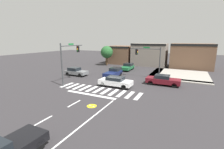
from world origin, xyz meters
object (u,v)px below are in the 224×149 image
at_px(car_green, 128,67).
at_px(car_maroon, 163,80).
at_px(traffic_signal_southwest, 69,56).
at_px(roadside_tree, 107,52).
at_px(traffic_signal_northeast, 149,56).
at_px(car_navy, 113,72).
at_px(car_gray, 76,71).
at_px(car_white, 116,81).

bearing_deg(car_green, car_maroon, 45.28).
distance_m(traffic_signal_southwest, roadside_tree, 17.76).
height_order(traffic_signal_northeast, car_navy, traffic_signal_northeast).
xyz_separation_m(car_maroon, car_navy, (-8.69, 1.53, 0.03)).
xyz_separation_m(traffic_signal_northeast, car_green, (-5.62, 5.17, -3.00)).
xyz_separation_m(traffic_signal_northeast, car_gray, (-12.39, -3.89, -2.99)).
bearing_deg(roadside_tree, car_maroon, -38.21).
height_order(car_green, car_navy, car_navy).
relative_size(traffic_signal_northeast, car_white, 1.14).
relative_size(car_maroon, car_white, 1.03).
xyz_separation_m(car_maroon, car_green, (-8.65, 8.56, -0.01)).
xyz_separation_m(car_white, roadside_tree, (-9.86, 16.17, 2.63)).
height_order(traffic_signal_southwest, car_green, traffic_signal_southwest).
height_order(traffic_signal_southwest, car_gray, traffic_signal_southwest).
distance_m(car_maroon, roadside_tree, 20.16).
bearing_deg(car_maroon, roadside_tree, 141.79).
distance_m(car_maroon, car_gray, 15.42).
bearing_deg(roadside_tree, car_gray, -88.68).
relative_size(car_white, roadside_tree, 0.94).
height_order(car_navy, roadside_tree, roadside_tree).
bearing_deg(car_white, car_gray, -19.09).
bearing_deg(traffic_signal_southwest, car_green, -16.58).
relative_size(car_green, car_navy, 0.95).
bearing_deg(car_white, car_green, -77.26).
bearing_deg(car_green, traffic_signal_southwest, -16.58).
xyz_separation_m(car_green, car_gray, (-6.76, -9.06, 0.00)).
bearing_deg(car_green, car_white, 12.74).
xyz_separation_m(car_gray, roadside_tree, (-0.30, 12.86, 2.63)).
relative_size(traffic_signal_northeast, traffic_signal_southwest, 0.88).
xyz_separation_m(car_maroon, car_gray, (-15.41, -0.50, -0.01)).
bearing_deg(traffic_signal_northeast, car_green, -42.61).
bearing_deg(roadside_tree, car_green, -28.31).
bearing_deg(car_gray, car_maroon, 1.85).
height_order(car_maroon, car_green, car_maroon).
distance_m(traffic_signal_southwest, car_green, 14.68).
distance_m(traffic_signal_northeast, car_maroon, 5.44).
xyz_separation_m(traffic_signal_northeast, traffic_signal_southwest, (-9.69, -8.51, 0.43)).
distance_m(car_navy, roadside_tree, 13.16).
bearing_deg(traffic_signal_northeast, car_white, 68.57).
relative_size(car_navy, car_gray, 1.05).
xyz_separation_m(car_maroon, car_white, (-5.85, -3.81, -0.00)).
distance_m(car_green, car_gray, 11.31).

